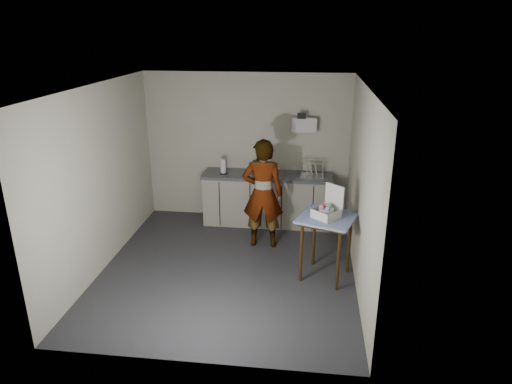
# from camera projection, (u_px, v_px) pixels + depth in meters

# --- Properties ---
(ground) EXTENTS (4.00, 4.00, 0.00)m
(ground) POSITION_uv_depth(u_px,v_px,m) (229.00, 268.00, 6.65)
(ground) COLOR #25252A
(ground) RESTS_ON ground
(wall_back) EXTENTS (3.60, 0.02, 2.60)m
(wall_back) POSITION_uv_depth(u_px,v_px,m) (247.00, 147.00, 8.06)
(wall_back) COLOR beige
(wall_back) RESTS_ON ground
(wall_right) EXTENTS (0.02, 4.00, 2.60)m
(wall_right) POSITION_uv_depth(u_px,v_px,m) (360.00, 189.00, 6.00)
(wall_right) COLOR beige
(wall_right) RESTS_ON ground
(wall_left) EXTENTS (0.02, 4.00, 2.60)m
(wall_left) POSITION_uv_depth(u_px,v_px,m) (101.00, 179.00, 6.41)
(wall_left) COLOR beige
(wall_left) RESTS_ON ground
(ceiling) EXTENTS (3.60, 4.00, 0.01)m
(ceiling) POSITION_uv_depth(u_px,v_px,m) (224.00, 87.00, 5.76)
(ceiling) COLOR silver
(ceiling) RESTS_ON wall_back
(kitchen_counter) EXTENTS (2.24, 0.62, 0.91)m
(kitchen_counter) POSITION_uv_depth(u_px,v_px,m) (267.00, 200.00, 8.05)
(kitchen_counter) COLOR black
(kitchen_counter) RESTS_ON ground
(wall_shelf) EXTENTS (0.42, 0.18, 0.37)m
(wall_shelf) POSITION_uv_depth(u_px,v_px,m) (304.00, 125.00, 7.73)
(wall_shelf) COLOR white
(wall_shelf) RESTS_ON ground
(side_table) EXTENTS (0.90, 0.90, 0.91)m
(side_table) POSITION_uv_depth(u_px,v_px,m) (327.00, 225.00, 6.17)
(side_table) COLOR #3D280E
(side_table) RESTS_ON ground
(standing_man) EXTENTS (0.65, 0.43, 1.75)m
(standing_man) POSITION_uv_depth(u_px,v_px,m) (263.00, 194.00, 7.07)
(standing_man) COLOR #B2A593
(standing_man) RESTS_ON ground
(soap_bottle) EXTENTS (0.17, 0.18, 0.33)m
(soap_bottle) POSITION_uv_depth(u_px,v_px,m) (257.00, 165.00, 7.81)
(soap_bottle) COLOR black
(soap_bottle) RESTS_ON kitchen_counter
(soda_can) EXTENTS (0.07, 0.07, 0.14)m
(soda_can) POSITION_uv_depth(u_px,v_px,m) (261.00, 171.00, 7.83)
(soda_can) COLOR red
(soda_can) RESTS_ON kitchen_counter
(dark_bottle) EXTENTS (0.07, 0.07, 0.22)m
(dark_bottle) POSITION_uv_depth(u_px,v_px,m) (254.00, 167.00, 7.92)
(dark_bottle) COLOR black
(dark_bottle) RESTS_ON kitchen_counter
(paper_towel) EXTENTS (0.14, 0.14, 0.26)m
(paper_towel) POSITION_uv_depth(u_px,v_px,m) (223.00, 167.00, 7.88)
(paper_towel) COLOR black
(paper_towel) RESTS_ON kitchen_counter
(dish_rack) EXTENTS (0.38, 0.29, 0.27)m
(dish_rack) POSITION_uv_depth(u_px,v_px,m) (312.00, 173.00, 7.76)
(dish_rack) COLOR silver
(dish_rack) RESTS_ON kitchen_counter
(bakery_box) EXTENTS (0.44, 0.44, 0.43)m
(bakery_box) POSITION_uv_depth(u_px,v_px,m) (327.00, 210.00, 6.08)
(bakery_box) COLOR white
(bakery_box) RESTS_ON side_table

